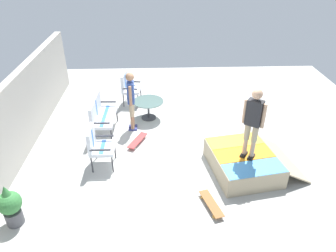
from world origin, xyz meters
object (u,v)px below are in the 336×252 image
object	(u,v)px
patio_bench	(100,113)
skateboard_spare	(211,204)
skate_ramp	(244,162)
patio_chair_near_house	(128,86)
patio_table	(148,106)
patio_chair_by_wall	(97,144)
person_skater	(253,119)
potted_plant	(10,205)
skateboard_by_bench	(138,140)
person_watching	(131,97)

from	to	relation	value
patio_bench	skateboard_spare	bearing A→B (deg)	-138.80
skate_ramp	patio_chair_near_house	bearing A→B (deg)	38.79
patio_table	patio_chair_by_wall	bearing A→B (deg)	153.05
skate_ramp	patio_chair_by_wall	world-z (taller)	patio_chair_by_wall
person_skater	patio_chair_by_wall	bearing A→B (deg)	82.58
patio_chair_near_house	potted_plant	world-z (taller)	patio_chair_near_house
skate_ramp	skateboard_by_bench	bearing A→B (deg)	64.12
skate_ramp	person_skater	bearing A→B (deg)	-171.41
skateboard_spare	patio_chair_near_house	bearing A→B (deg)	22.50
patio_chair_by_wall	person_watching	bearing A→B (deg)	-22.97
person_skater	patio_bench	bearing A→B (deg)	61.29
skate_ramp	person_watching	bearing A→B (deg)	53.59
patio_bench	potted_plant	xyz separation A→B (m)	(-3.23, 1.20, -0.15)
patio_bench	skateboard_by_bench	xyz separation A→B (m)	(-0.60, -1.01, -0.53)
skateboard_by_bench	skate_ramp	bearing A→B (deg)	-115.88
skate_ramp	patio_bench	size ratio (longest dim) A/B	1.78
skate_ramp	skateboard_spare	xyz separation A→B (m)	(-1.15, 0.93, -0.16)
patio_bench	person_skater	bearing A→B (deg)	-118.71
patio_chair_by_wall	skateboard_by_bench	size ratio (longest dim) A/B	1.26
person_watching	patio_table	bearing A→B (deg)	-36.64
skateboard_by_bench	person_watching	bearing A→B (deg)	12.31
patio_chair_by_wall	person_watching	distance (m)	1.83
skate_ramp	skateboard_by_bench	world-z (taller)	skate_ramp
patio_chair_by_wall	person_skater	bearing A→B (deg)	-97.42
person_watching	potted_plant	xyz separation A→B (m)	(-3.39, 2.05, -0.52)
patio_chair_by_wall	skateboard_spare	world-z (taller)	patio_chair_by_wall
skateboard_spare	patio_table	bearing A→B (deg)	19.42
skate_ramp	patio_table	distance (m)	3.41
person_skater	skate_ramp	bearing A→B (deg)	8.59
skate_ramp	person_skater	world-z (taller)	person_skater
skate_ramp	patio_bench	bearing A→B (deg)	62.67
patio_chair_by_wall	patio_table	bearing A→B (deg)	-26.95
patio_chair_by_wall	skateboard_by_bench	distance (m)	1.35
patio_table	skateboard_by_bench	size ratio (longest dim) A/B	1.11
skate_ramp	patio_chair_by_wall	distance (m)	3.42
patio_table	person_watching	distance (m)	0.94
person_skater	skateboard_by_bench	size ratio (longest dim) A/B	2.04
patio_table	skateboard_spare	distance (m)	3.95
patio_chair_near_house	skateboard_spare	size ratio (longest dim) A/B	1.24
patio_table	skateboard_spare	world-z (taller)	patio_table
skateboard_by_bench	skateboard_spare	distance (m)	2.85
patio_chair_by_wall	skateboard_spare	distance (m)	2.91
patio_chair_near_house	potted_plant	size ratio (longest dim) A/B	1.11
skateboard_spare	potted_plant	size ratio (longest dim) A/B	0.90
person_watching	potted_plant	distance (m)	3.99
skate_ramp	patio_chair_by_wall	size ratio (longest dim) A/B	2.20
skateboard_spare	person_watching	bearing A→B (deg)	29.30
skate_ramp	potted_plant	xyz separation A→B (m)	(-1.41, 4.73, 0.23)
patio_bench	person_watching	world-z (taller)	person_watching
patio_chair_by_wall	skateboard_spare	xyz separation A→B (m)	(-1.47, -2.45, -0.53)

